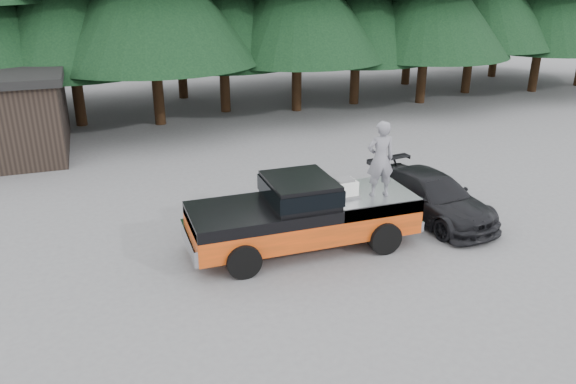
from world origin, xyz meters
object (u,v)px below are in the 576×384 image
object	(u,v)px
air_compressor	(344,189)
parked_car	(431,196)
man_on_bed	(380,159)
pickup_truck	(303,224)

from	to	relation	value
air_compressor	parked_car	size ratio (longest dim) A/B	0.13
air_compressor	man_on_bed	size ratio (longest dim) A/B	0.30
air_compressor	man_on_bed	distance (m)	1.19
man_on_bed	parked_car	world-z (taller)	man_on_bed
pickup_truck	parked_car	xyz separation A→B (m)	(4.20, 0.60, -0.02)
pickup_truck	parked_car	size ratio (longest dim) A/B	1.35
pickup_truck	air_compressor	distance (m)	1.38
pickup_truck	air_compressor	bearing A→B (deg)	-5.56
pickup_truck	man_on_bed	size ratio (longest dim) A/B	3.04
air_compressor	parked_car	xyz separation A→B (m)	(3.13, 0.70, -0.89)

